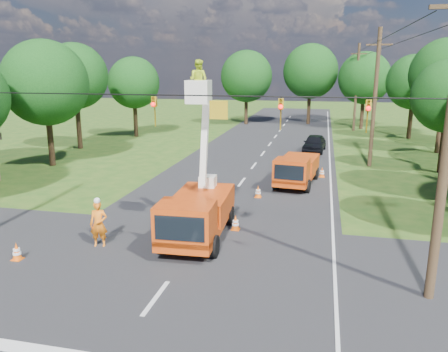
% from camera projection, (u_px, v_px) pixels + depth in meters
% --- Properties ---
extents(ground, '(140.00, 140.00, 0.00)m').
position_uv_depth(ground, '(254.00, 166.00, 32.85)').
color(ground, '#254F17').
rests_on(ground, ground).
extents(road_main, '(12.00, 100.00, 0.06)m').
position_uv_depth(road_main, '(254.00, 166.00, 32.85)').
color(road_main, black).
rests_on(road_main, ground).
extents(road_cross, '(56.00, 10.00, 0.07)m').
position_uv_depth(road_cross, '(176.00, 271.00, 15.80)').
color(road_cross, black).
rests_on(road_cross, ground).
extents(edge_line, '(0.12, 90.00, 0.02)m').
position_uv_depth(edge_line, '(330.00, 170.00, 31.65)').
color(edge_line, silver).
rests_on(edge_line, ground).
extents(bucket_truck, '(2.58, 6.00, 7.51)m').
position_uv_depth(bucket_truck, '(198.00, 204.00, 18.41)').
color(bucket_truck, '#CA450E').
rests_on(bucket_truck, ground).
extents(second_truck, '(2.65, 5.57, 2.01)m').
position_uv_depth(second_truck, '(297.00, 169.00, 27.19)').
color(second_truck, '#CA450E').
rests_on(second_truck, ground).
extents(ground_worker, '(0.81, 0.63, 1.95)m').
position_uv_depth(ground_worker, '(99.00, 224.00, 17.80)').
color(ground_worker, orange).
rests_on(ground_worker, ground).
extents(distant_car, '(2.17, 4.56, 1.51)m').
position_uv_depth(distant_car, '(314.00, 143.00, 38.42)').
color(distant_car, black).
rests_on(distant_car, ground).
extents(traffic_cone_2, '(0.38, 0.38, 0.71)m').
position_uv_depth(traffic_cone_2, '(235.00, 223.00, 19.74)').
color(traffic_cone_2, '#F35E0C').
rests_on(traffic_cone_2, ground).
extents(traffic_cone_3, '(0.38, 0.38, 0.71)m').
position_uv_depth(traffic_cone_3, '(258.00, 192.00, 24.76)').
color(traffic_cone_3, '#F35E0C').
rests_on(traffic_cone_3, ground).
extents(traffic_cone_4, '(0.38, 0.38, 0.71)m').
position_uv_depth(traffic_cone_4, '(17.00, 252.00, 16.64)').
color(traffic_cone_4, '#F35E0C').
rests_on(traffic_cone_4, ground).
extents(traffic_cone_7, '(0.38, 0.38, 0.71)m').
position_uv_depth(traffic_cone_7, '(322.00, 172.00, 29.39)').
color(traffic_cone_7, '#F35E0C').
rests_on(traffic_cone_7, ground).
extents(pole_right_near, '(1.80, 0.30, 10.00)m').
position_uv_depth(pole_right_near, '(448.00, 140.00, 12.76)').
color(pole_right_near, '#4C3823').
rests_on(pole_right_near, ground).
extents(pole_right_mid, '(1.80, 0.30, 10.00)m').
position_uv_depth(pole_right_mid, '(375.00, 98.00, 31.70)').
color(pole_right_mid, '#4C3823').
rests_on(pole_right_mid, ground).
extents(pole_right_far, '(1.80, 0.30, 10.00)m').
position_uv_depth(pole_right_far, '(356.00, 87.00, 50.63)').
color(pole_right_far, '#4C3823').
rests_on(pole_right_far, ground).
extents(signal_span, '(18.00, 0.29, 1.07)m').
position_uv_depth(signal_span, '(238.00, 109.00, 13.91)').
color(signal_span, black).
rests_on(signal_span, ground).
extents(tree_left_d, '(6.20, 6.20, 9.24)m').
position_uv_depth(tree_left_d, '(45.00, 83.00, 31.76)').
color(tree_left_d, '#382616').
rests_on(tree_left_d, ground).
extents(tree_left_e, '(5.80, 5.80, 9.41)m').
position_uv_depth(tree_left_e, '(75.00, 76.00, 38.69)').
color(tree_left_e, '#382616').
rests_on(tree_left_e, ground).
extents(tree_left_f, '(5.40, 5.40, 8.40)m').
position_uv_depth(tree_left_f, '(134.00, 83.00, 46.03)').
color(tree_left_f, '#382616').
rests_on(tree_left_f, ground).
extents(tree_right_d, '(6.00, 6.00, 9.70)m').
position_uv_depth(tree_right_d, '(446.00, 74.00, 36.60)').
color(tree_right_d, '#382616').
rests_on(tree_right_d, ground).
extents(tree_right_e, '(5.60, 5.60, 8.63)m').
position_uv_depth(tree_right_e, '(414.00, 82.00, 44.59)').
color(tree_right_e, '#382616').
rests_on(tree_right_e, ground).
extents(tree_far_a, '(6.60, 6.60, 9.50)m').
position_uv_depth(tree_far_a, '(246.00, 76.00, 56.12)').
color(tree_far_a, '#382616').
rests_on(tree_far_a, ground).
extents(tree_far_b, '(7.00, 7.00, 10.32)m').
position_uv_depth(tree_far_b, '(310.00, 71.00, 56.14)').
color(tree_far_b, '#382616').
rests_on(tree_far_b, ground).
extents(tree_far_c, '(6.20, 6.20, 9.18)m').
position_uv_depth(tree_far_c, '(365.00, 78.00, 52.09)').
color(tree_far_c, '#382616').
rests_on(tree_far_c, ground).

